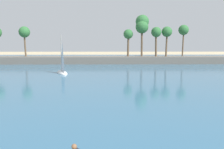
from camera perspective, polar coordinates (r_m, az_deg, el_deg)
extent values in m
cube|color=#33607F|center=(54.61, -2.24, 2.25)|extent=(220.00, 89.92, 0.06)
cube|color=#605B54|center=(59.47, -2.14, 3.57)|extent=(114.45, 6.00, 1.80)
cylinder|color=brown|center=(63.72, 17.01, 7.37)|extent=(0.55, 0.63, 6.76)
sphere|color=#2D6633|center=(63.79, 17.14, 10.40)|extent=(2.62, 2.62, 2.62)
cylinder|color=brown|center=(63.69, -20.55, 6.96)|extent=(0.63, 0.66, 6.19)
sphere|color=#2D6633|center=(63.73, -20.69, 9.73)|extent=(2.80, 2.80, 2.80)
cylinder|color=brown|center=(61.19, 7.35, 8.63)|extent=(0.50, 0.62, 8.85)
sphere|color=#2D6633|center=(61.40, 7.43, 12.75)|extent=(3.40, 3.40, 3.40)
cylinder|color=brown|center=(60.34, 7.30, 7.96)|extent=(0.54, 0.68, 7.44)
sphere|color=#2D6633|center=(60.45, 7.36, 11.48)|extent=(3.24, 3.24, 3.24)
cylinder|color=brown|center=(60.39, 10.72, 7.27)|extent=(0.62, 0.61, 6.15)
sphere|color=#2D6633|center=(60.43, 10.80, 10.18)|extent=(2.55, 2.55, 2.55)
cylinder|color=brown|center=(61.39, 13.22, 7.26)|extent=(0.62, 0.66, 6.25)
sphere|color=#2D6633|center=(61.44, 13.31, 10.16)|extent=(2.62, 2.62, 2.62)
cylinder|color=brown|center=(60.37, 3.98, 7.17)|extent=(0.58, 0.53, 5.67)
sphere|color=#2D6633|center=(60.40, 4.01, 9.85)|extent=(2.44, 2.44, 2.44)
sphere|color=brown|center=(9.44, -9.25, -17.03)|extent=(0.21, 0.21, 0.21)
ellipsoid|color=white|center=(41.55, -12.11, 0.29)|extent=(3.29, 5.12, 0.99)
cylinder|color=gray|center=(41.48, -12.33, 5.24)|extent=(0.15, 0.15, 6.17)
pyramid|color=silver|center=(40.68, -12.07, 4.54)|extent=(1.00, 2.10, 5.25)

